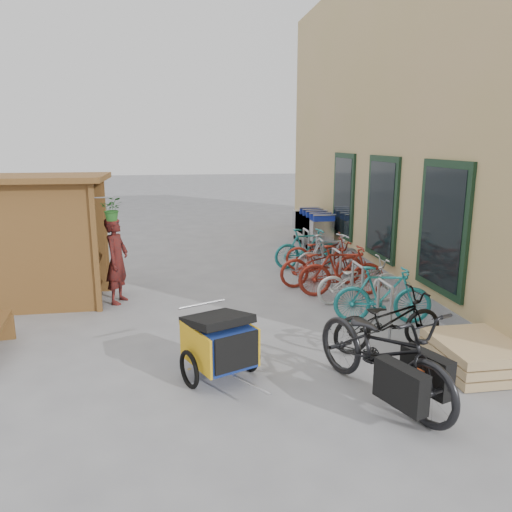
{
  "coord_description": "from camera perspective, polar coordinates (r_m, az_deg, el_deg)",
  "views": [
    {
      "loc": [
        -0.88,
        -7.04,
        2.99
      ],
      "look_at": [
        0.5,
        1.5,
        1.0
      ],
      "focal_mm": 35.0,
      "sensor_mm": 36.0,
      "label": 1
    }
  ],
  "objects": [
    {
      "name": "person_kiosk",
      "position": [
        9.68,
        -15.6,
        -0.49
      ],
      "size": [
        0.56,
        0.69,
        1.64
      ],
      "primitive_type": "imported",
      "rotation": [
        0.0,
        0.0,
        1.26
      ],
      "color": "maroon",
      "rests_on": "ground"
    },
    {
      "name": "bike_1",
      "position": [
        8.61,
        14.28,
        -4.33
      ],
      "size": [
        1.69,
        0.8,
        0.98
      ],
      "primitive_type": "imported",
      "rotation": [
        0.0,
        0.0,
        1.36
      ],
      "color": "teal",
      "rests_on": "ground"
    },
    {
      "name": "bike_0",
      "position": [
        7.56,
        14.84,
        -7.14
      ],
      "size": [
        1.77,
        0.78,
        0.9
      ],
      "primitive_type": "imported",
      "rotation": [
        0.0,
        0.0,
        1.68
      ],
      "color": "black",
      "rests_on": "ground"
    },
    {
      "name": "pallet_stack",
      "position": [
        7.39,
        23.78,
        -10.31
      ],
      "size": [
        1.0,
        1.2,
        0.4
      ],
      "color": "tan",
      "rests_on": "ground"
    },
    {
      "name": "shopping_carts",
      "position": [
        14.57,
        6.4,
        3.62
      ],
      "size": [
        0.62,
        2.46,
        1.11
      ],
      "color": "silver",
      "rests_on": "ground"
    },
    {
      "name": "kiosk",
      "position": [
        9.91,
        -23.12,
        3.57
      ],
      "size": [
        2.49,
        1.65,
        2.4
      ],
      "color": "brown",
      "rests_on": "ground"
    },
    {
      "name": "child_trailer",
      "position": [
        6.46,
        -4.22,
        -9.65
      ],
      "size": [
        1.04,
        1.57,
        0.92
      ],
      "rotation": [
        0.0,
        0.0,
        0.42
      ],
      "color": "navy",
      "rests_on": "ground"
    },
    {
      "name": "bike_3",
      "position": [
        9.93,
        9.75,
        -1.66
      ],
      "size": [
        1.75,
        0.63,
        1.03
      ],
      "primitive_type": "imported",
      "rotation": [
        0.0,
        0.0,
        1.48
      ],
      "color": "maroon",
      "rests_on": "ground"
    },
    {
      "name": "building",
      "position": [
        13.7,
        24.14,
        13.97
      ],
      "size": [
        6.07,
        13.0,
        7.0
      ],
      "color": "tan",
      "rests_on": "ground"
    },
    {
      "name": "bike_rack",
      "position": [
        10.26,
        9.16,
        -1.16
      ],
      "size": [
        0.05,
        5.35,
        0.86
      ],
      "color": "#A5A8AD",
      "rests_on": "ground"
    },
    {
      "name": "bike_6",
      "position": [
        11.87,
        7.47,
        0.45
      ],
      "size": [
        1.75,
        0.84,
        0.88
      ],
      "primitive_type": "imported",
      "rotation": [
        0.0,
        0.0,
        1.42
      ],
      "color": "maroon",
      "rests_on": "ground"
    },
    {
      "name": "bike_5",
      "position": [
        11.16,
        8.3,
        -0.02
      ],
      "size": [
        1.76,
        0.9,
        1.02
      ],
      "primitive_type": "imported",
      "rotation": [
        0.0,
        0.0,
        1.83
      ],
      "color": "#A9A9AE",
      "rests_on": "ground"
    },
    {
      "name": "ground",
      "position": [
        7.7,
        -1.92,
        -9.91
      ],
      "size": [
        80.0,
        80.0,
        0.0
      ],
      "primitive_type": "plane",
      "color": "gray"
    },
    {
      "name": "cargo_bike",
      "position": [
        6.14,
        14.41,
        -10.56
      ],
      "size": [
        1.51,
        2.37,
        1.18
      ],
      "rotation": [
        0.0,
        0.0,
        0.36
      ],
      "color": "black",
      "rests_on": "ground"
    },
    {
      "name": "bike_2",
      "position": [
        9.58,
        11.72,
        -2.78
      ],
      "size": [
        1.68,
        0.65,
        0.87
      ],
      "primitive_type": "imported",
      "rotation": [
        0.0,
        0.0,
        1.61
      ],
      "color": "silver",
      "rests_on": "ground"
    },
    {
      "name": "bike_7",
      "position": [
        12.05,
        5.78,
        0.89
      ],
      "size": [
        1.66,
        0.65,
        0.97
      ],
      "primitive_type": "imported",
      "rotation": [
        0.0,
        0.0,
        1.7
      ],
      "color": "teal",
      "rests_on": "ground"
    },
    {
      "name": "bike_4",
      "position": [
        10.58,
        7.55,
        -0.85
      ],
      "size": [
        1.89,
        0.8,
        0.97
      ],
      "primitive_type": "imported",
      "rotation": [
        0.0,
        0.0,
        1.66
      ],
      "color": "maroon",
      "rests_on": "ground"
    }
  ]
}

